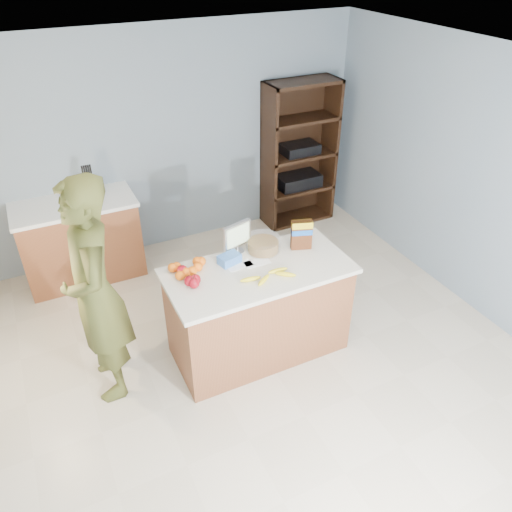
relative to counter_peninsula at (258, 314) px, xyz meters
name	(u,v)px	position (x,y,z in m)	size (l,w,h in m)	color
floor	(273,370)	(0.00, -0.30, -0.42)	(4.50, 5.00, 0.02)	beige
walls	(278,203)	(0.00, -0.30, 1.24)	(4.52, 5.02, 2.51)	gray
counter_peninsula	(258,314)	(0.00, 0.00, 0.00)	(1.56, 0.76, 0.90)	brown
back_cabinet	(81,240)	(-1.20, 1.90, 0.04)	(1.24, 0.62, 0.90)	brown
shelving_unit	(297,156)	(1.55, 2.05, 0.45)	(0.90, 0.40, 1.80)	black
person	(95,294)	(-1.29, 0.18, 0.54)	(0.70, 0.46, 1.91)	#44471C
knife_block	(91,190)	(-1.00, 1.87, 0.60)	(0.12, 0.10, 0.31)	tan
envelopes	(248,264)	(-0.05, 0.10, 0.49)	(0.38, 0.15, 0.00)	white
bananas	(270,276)	(0.02, -0.15, 0.50)	(0.46, 0.17, 0.04)	yellow
apples	(190,278)	(-0.57, 0.07, 0.53)	(0.14, 0.29, 0.09)	maroon
oranges	(188,268)	(-0.54, 0.22, 0.52)	(0.32, 0.21, 0.08)	orange
blue_carton	(229,259)	(-0.18, 0.19, 0.52)	(0.18, 0.12, 0.08)	blue
salad_bowl	(263,245)	(0.16, 0.24, 0.54)	(0.30, 0.30, 0.13)	#267219
tv	(237,236)	(-0.05, 0.32, 0.64)	(0.28, 0.12, 0.28)	silver
cereal_box	(302,233)	(0.48, 0.13, 0.64)	(0.19, 0.12, 0.27)	#592B14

